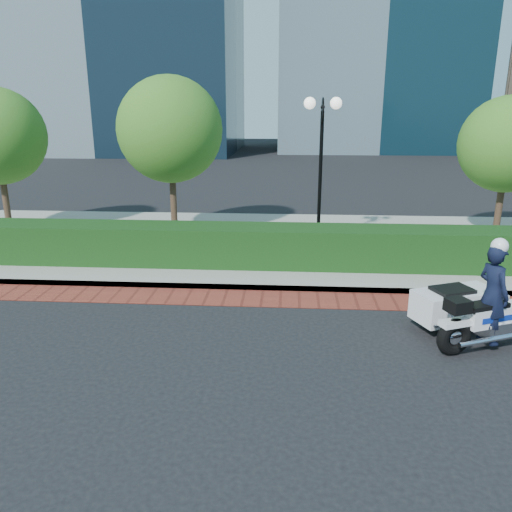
# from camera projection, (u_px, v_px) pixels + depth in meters

# --- Properties ---
(ground) EXTENTS (120.00, 120.00, 0.00)m
(ground) POSITION_uv_depth(u_px,v_px,m) (279.00, 328.00, 9.65)
(ground) COLOR black
(ground) RESTS_ON ground
(brick_strip) EXTENTS (60.00, 1.00, 0.01)m
(brick_strip) POSITION_uv_depth(u_px,v_px,m) (280.00, 299.00, 11.08)
(brick_strip) COLOR maroon
(brick_strip) RESTS_ON ground
(sidewalk) EXTENTS (60.00, 8.00, 0.15)m
(sidewalk) POSITION_uv_depth(u_px,v_px,m) (284.00, 243.00, 15.36)
(sidewalk) COLOR gray
(sidewalk) RESTS_ON ground
(hedge_main) EXTENTS (18.00, 1.20, 1.00)m
(hedge_main) POSITION_uv_depth(u_px,v_px,m) (283.00, 246.00, 12.91)
(hedge_main) COLOR black
(hedge_main) RESTS_ON sidewalk
(lamppost) EXTENTS (1.02, 0.70, 4.21)m
(lamppost) POSITION_uv_depth(u_px,v_px,m) (321.00, 150.00, 13.71)
(lamppost) COLOR black
(lamppost) RESTS_ON sidewalk
(tree_b) EXTENTS (3.20, 3.20, 4.89)m
(tree_b) POSITION_uv_depth(u_px,v_px,m) (170.00, 130.00, 15.11)
(tree_b) COLOR #332319
(tree_b) RESTS_ON sidewalk
(tree_c) EXTENTS (2.80, 2.80, 4.30)m
(tree_c) POSITION_uv_depth(u_px,v_px,m) (508.00, 145.00, 14.57)
(tree_c) COLOR #332319
(tree_c) RESTS_ON sidewalk
(police_motorcycle) EXTENTS (2.57, 1.92, 2.02)m
(police_motorcycle) POSITION_uv_depth(u_px,v_px,m) (480.00, 304.00, 8.98)
(police_motorcycle) COLOR black
(police_motorcycle) RESTS_ON ground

